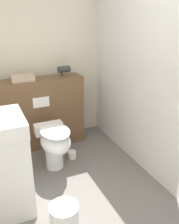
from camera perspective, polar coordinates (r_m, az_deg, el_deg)
ground_plane at (r=2.59m, az=8.15°, el=-23.99°), size 12.00×12.00×0.00m
wall_back at (r=3.74m, az=-8.08°, el=12.59°), size 8.00×0.06×2.50m
partition_panel at (r=3.61m, az=-11.34°, el=-0.32°), size 1.25×0.32×1.01m
shower_glass at (r=3.16m, az=9.76°, el=7.84°), size 0.04×1.95×2.19m
toilet at (r=3.09m, az=-8.02°, el=-6.95°), size 0.36×0.62×0.56m
hair_drier at (r=3.55m, az=-5.76°, el=9.69°), size 0.20×0.09×0.14m
folded_towel at (r=3.38m, az=-15.04°, el=7.54°), size 0.29×0.19×0.08m
spare_toilet_roll at (r=3.43m, az=-4.00°, el=-9.70°), size 0.11×0.11×0.10m
waste_bin at (r=2.46m, az=-5.80°, el=-22.83°), size 0.27×0.27×0.25m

